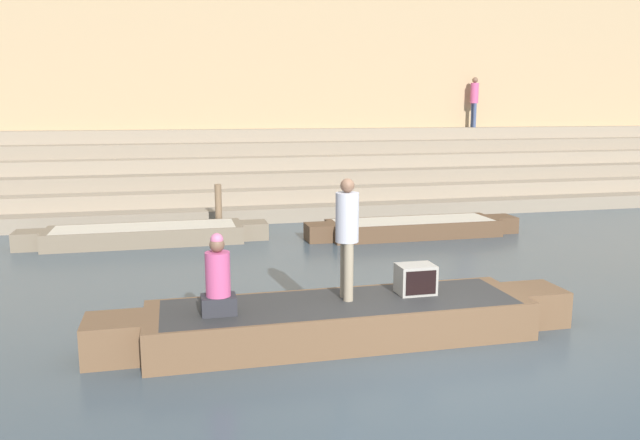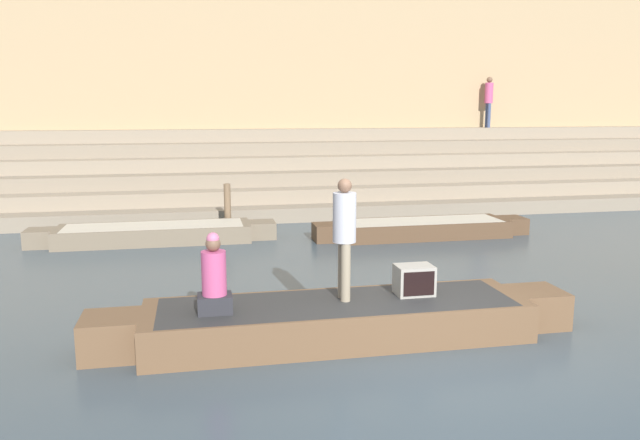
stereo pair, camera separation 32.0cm
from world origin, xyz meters
name	(u,v)px [view 1 (the left image)]	position (x,y,z in m)	size (l,w,h in m)	color
ground_plane	(444,359)	(0.00, 0.00, 0.00)	(120.00, 120.00, 0.00)	#3D4C56
ghat_steps	(278,179)	(0.00, 12.40, 0.85)	(36.00, 4.58, 2.36)	gray
back_wall	(265,62)	(0.00, 14.65, 4.57)	(34.20, 1.28, 9.20)	tan
rowboat_main	(341,319)	(-1.07, 0.97, 0.27)	(6.54, 1.48, 0.52)	brown
person_standing	(347,230)	(-0.95, 1.09, 1.47)	(0.31, 0.31, 1.64)	gray
person_rowing	(218,281)	(-2.68, 0.87, 0.93)	(0.43, 0.34, 1.03)	#28282D
tv_set	(416,279)	(0.05, 1.11, 0.72)	(0.51, 0.40, 0.41)	#9E998E
moored_boat_shore	(413,227)	(2.42, 7.11, 0.21)	(5.28, 1.23, 0.40)	brown
moored_boat_distant	(146,234)	(-3.84, 7.74, 0.21)	(5.57, 1.23, 0.40)	#756651
mooring_post	(219,209)	(-2.12, 8.55, 0.61)	(0.17, 0.17, 1.22)	brown
person_on_steps	(474,98)	(7.23, 13.67, 3.38)	(0.28, 0.28, 1.73)	#3D4C75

